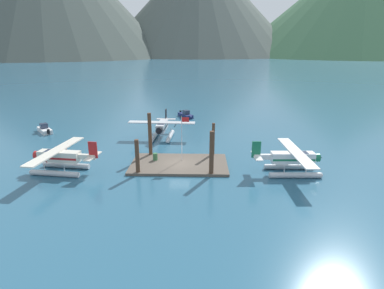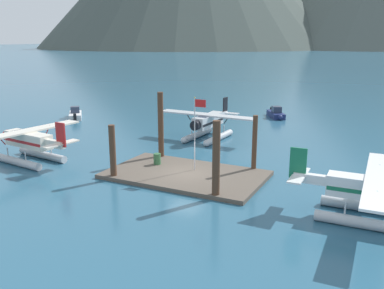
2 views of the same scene
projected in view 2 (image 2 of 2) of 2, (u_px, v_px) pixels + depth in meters
The scene contains 13 objects.
ground_plane at pixel (186, 176), 31.31m from camera, with size 1200.00×1200.00×0.00m, color #285670.
dock_platform at pixel (186, 175), 31.27m from camera, with size 11.68×6.88×0.30m, color brown.
piling_near_left at pixel (113, 152), 30.21m from camera, with size 0.47×0.47×4.11m, color #4C3323.
piling_near_right at pixel (216, 161), 26.36m from camera, with size 0.50×0.50×5.18m, color #4C3323.
piling_far_left at pixel (161, 126), 35.00m from camera, with size 0.48×0.48×5.82m, color #4C3323.
piling_far_right at pixel (254, 144), 31.82m from camera, with size 0.38×0.38×4.49m, color #4C3323.
flagpole at pixel (196, 125), 31.03m from camera, with size 0.95×0.10×5.65m.
fuel_drum at pixel (157, 159), 33.27m from camera, with size 0.62×0.62×0.88m.
seaplane_white_stbd_aft at pixel (371, 195), 23.37m from camera, with size 7.98×10.43×3.84m.
seaplane_cream_port_aft at pixel (29, 144), 34.67m from camera, with size 7.95×10.49×3.84m.
seaplane_silver_bow_left at pixel (208, 124), 42.52m from camera, with size 10.45×7.98×3.84m.
boat_white_open_west at pixel (75, 114), 54.19m from camera, with size 3.87×4.17×1.50m.
boat_navy_open_north at pixel (276, 114), 54.58m from camera, with size 3.40×4.40×1.50m.
Camera 2 is at (13.73, -26.36, 10.14)m, focal length 38.72 mm.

